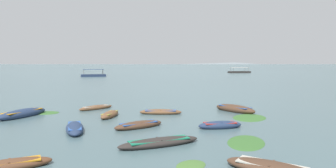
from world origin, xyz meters
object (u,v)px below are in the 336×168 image
Objects in this scene: rowboat_12 at (110,115)px; rowboat_5 at (161,112)px; rowboat_11 at (96,108)px; ferry_1 at (239,72)px; rowboat_6 at (271,168)px; rowboat_3 at (9,165)px; rowboat_9 at (23,114)px; rowboat_4 at (75,128)px; rowboat_8 at (235,109)px; rowboat_7 at (220,125)px; ferry_0 at (93,75)px; rowboat_0 at (159,142)px; rowboat_1 at (139,125)px.

rowboat_5 is at bearing 16.07° from rowboat_12.
rowboat_11 is 0.98× the size of rowboat_12.
rowboat_11 is 106.27m from ferry_1.
rowboat_6 is at bearing -72.42° from rowboat_5.
rowboat_9 is at bearing 112.39° from rowboat_3.
rowboat_9 reaches higher than rowboat_4.
rowboat_8 is at bearing 11.16° from rowboat_12.
ferry_1 reaches higher than rowboat_7.
rowboat_3 is 1.07× the size of rowboat_12.
rowboat_6 is 85.36m from ferry_0.
rowboat_6 is 1.18× the size of rowboat_12.
rowboat_4 is 0.40× the size of ferry_1.
rowboat_3 is at bearing -116.77° from rowboat_5.
rowboat_3 is 0.93× the size of rowboat_5.
rowboat_0 reaches higher than rowboat_5.
rowboat_5 is at bearing 47.12° from rowboat_4.
rowboat_6 is 0.79× the size of rowboat_9.
rowboat_4 is at bearing 143.00° from rowboat_6.
ferry_0 is at bearing 100.02° from rowboat_3.
ferry_0 reaches higher than rowboat_6.
ferry_0 is at bearing 106.97° from rowboat_6.
rowboat_9 reaches higher than rowboat_1.
rowboat_9 reaches higher than rowboat_3.
rowboat_11 is (-5.90, 12.18, -0.01)m from rowboat_0.
rowboat_6 is at bearing -73.03° from ferry_0.
rowboat_12 is (2.23, 11.44, 0.02)m from rowboat_3.
ferry_1 is at bearing 69.64° from rowboat_3.
rowboat_12 is (-8.39, 12.23, 0.00)m from rowboat_6.
rowboat_3 is 0.42× the size of ferry_0.
rowboat_12 is (-8.06, 4.32, -0.01)m from rowboat_7.
rowboat_7 is 0.75× the size of rowboat_8.
ferry_1 is at bearing 74.61° from rowboat_6.
rowboat_8 is at bearing -7.96° from rowboat_11.
rowboat_5 is at bearing 107.58° from rowboat_6.
ferry_0 is (-15.07, 74.23, 0.27)m from rowboat_4.
rowboat_8 is (13.05, 13.58, 0.08)m from rowboat_3.
rowboat_0 is 9.46m from rowboat_5.
ferry_0 is at bearing 103.39° from rowboat_12.
ferry_1 is at bearing 71.97° from rowboat_0.
ferry_0 reaches higher than rowboat_4.
rowboat_4 is at bearing -132.88° from rowboat_5.
rowboat_0 is 1.36× the size of rowboat_3.
rowboat_8 reaches higher than rowboat_12.
rowboat_3 is 0.81× the size of rowboat_8.
ferry_0 reaches higher than rowboat_5.
rowboat_7 is (-0.33, 7.92, 0.01)m from rowboat_6.
rowboat_7 reaches higher than rowboat_6.
rowboat_0 is 1.10× the size of rowboat_8.
rowboat_7 is 77.72m from ferry_0.
rowboat_8 is 72.61m from ferry_0.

